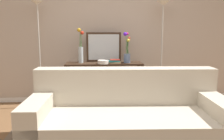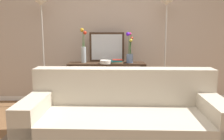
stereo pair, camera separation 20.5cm
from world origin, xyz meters
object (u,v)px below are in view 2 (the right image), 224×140
at_px(wall_mirror, 107,47).
at_px(book_row_under_console, 88,103).
at_px(fruit_bowl, 105,62).
at_px(couch, 124,120).
at_px(console_table, 107,76).
at_px(floor_lamp_left, 42,23).
at_px(floor_lamp_right, 166,23).
at_px(vase_tall_flowers, 84,49).
at_px(vase_short_flowers, 130,52).
at_px(book_stack, 117,62).

distance_m(wall_mirror, book_row_under_console, 1.07).
height_order(fruit_bowl, book_row_under_console, fruit_bowl).
bearing_deg(couch, wall_mirror, 96.84).
height_order(couch, console_table, couch).
bearing_deg(wall_mirror, floor_lamp_left, -173.14).
relative_size(floor_lamp_left, floor_lamp_right, 1.00).
bearing_deg(floor_lamp_right, vase_tall_flowers, 179.97).
height_order(floor_lamp_right, fruit_bowl, floor_lamp_right).
relative_size(floor_lamp_left, vase_short_flowers, 3.50).
height_order(console_table, book_row_under_console, console_table).
distance_m(floor_lamp_right, vase_short_flowers, 0.81).
xyz_separation_m(wall_mirror, vase_short_flowers, (0.40, -0.18, -0.08)).
bearing_deg(fruit_bowl, book_stack, 6.50).
distance_m(console_table, vase_short_flowers, 0.59).
bearing_deg(vase_tall_flowers, floor_lamp_right, -0.03).
xyz_separation_m(couch, floor_lamp_left, (-1.32, 1.52, 1.17)).
xyz_separation_m(vase_short_flowers, book_row_under_console, (-0.75, 0.02, -0.92)).
bearing_deg(vase_short_flowers, couch, -97.84).
bearing_deg(book_row_under_console, fruit_bowl, -20.93).
relative_size(book_stack, book_row_under_console, 0.52).
distance_m(floor_lamp_right, fruit_bowl, 1.26).
xyz_separation_m(wall_mirror, vase_tall_flowers, (-0.41, -0.13, -0.02)).
relative_size(floor_lamp_left, fruit_bowl, 9.72).
relative_size(console_table, wall_mirror, 2.16).
xyz_separation_m(vase_tall_flowers, vase_short_flowers, (0.81, -0.05, -0.06)).
distance_m(console_table, book_stack, 0.34).
xyz_separation_m(floor_lamp_left, fruit_bowl, (1.09, -0.15, -0.65)).
bearing_deg(floor_lamp_right, wall_mirror, 172.59).
bearing_deg(vase_short_flowers, floor_lamp_right, 4.24).
height_order(console_table, wall_mirror, wall_mirror).
bearing_deg(console_table, floor_lamp_right, 1.57).
relative_size(vase_short_flowers, book_stack, 2.45).
xyz_separation_m(vase_tall_flowers, book_row_under_console, (0.06, -0.03, -0.98)).
bearing_deg(couch, vase_short_flowers, 82.16).
bearing_deg(book_row_under_console, vase_short_flowers, -1.42).
relative_size(couch, console_table, 1.72).
bearing_deg(fruit_bowl, floor_lamp_right, 8.24).
xyz_separation_m(couch, book_stack, (-0.02, 1.39, 0.52)).
bearing_deg(book_stack, vase_short_flowers, 20.50).
distance_m(wall_mirror, fruit_bowl, 0.37).
xyz_separation_m(floor_lamp_left, vase_short_flowers, (1.52, -0.05, -0.50)).
relative_size(couch, book_stack, 10.64).
relative_size(floor_lamp_right, fruit_bowl, 9.76).
bearing_deg(couch, book_stack, 90.82).
bearing_deg(book_stack, vase_tall_flowers, 167.43).
height_order(console_table, vase_short_flowers, vase_short_flowers).
distance_m(console_table, wall_mirror, 0.53).
distance_m(wall_mirror, vase_short_flowers, 0.45).
bearing_deg(vase_short_flowers, book_stack, -159.50).
relative_size(vase_tall_flowers, fruit_bowl, 3.13).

